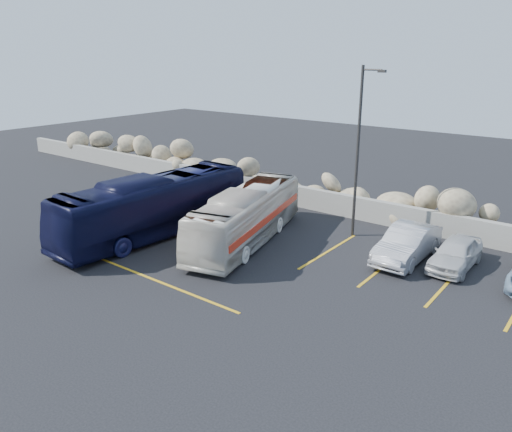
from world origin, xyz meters
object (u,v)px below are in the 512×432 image
Objects in this scene: lamppost at (359,148)px; car_b at (407,243)px; tour_coach at (155,206)px; car_a at (456,253)px; vintage_bus at (246,216)px.

lamppost is 1.80× the size of car_b.
car_b is (10.92, 4.49, -0.73)m from tour_coach.
lamppost is 6.32m from car_a.
vintage_bus is 4.56m from tour_coach.
tour_coach is at bearing -143.46° from lamppost.
vintage_bus is at bearing -133.94° from lamppost.
vintage_bus is 7.28m from car_b.
car_b is at bearing 24.55° from tour_coach.
tour_coach reaches higher than vintage_bus.
vintage_bus is at bearing 27.71° from tour_coach.
car_a is at bearing -9.67° from lamppost.
lamppost reaches higher than car_a.
tour_coach is 13.76m from car_a.
car_b is (6.81, 2.53, -0.53)m from vintage_bus.
lamppost is 6.07m from vintage_bus.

